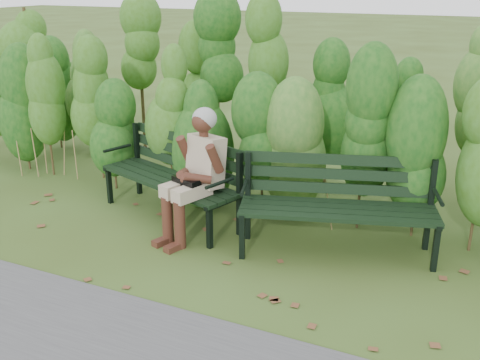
% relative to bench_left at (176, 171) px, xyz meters
% --- Properties ---
extents(ground, '(80.00, 80.00, 0.00)m').
position_rel_bench_left_xyz_m(ground, '(1.03, -0.79, -0.56)').
color(ground, '#3A4819').
extents(hedge_band, '(11.04, 1.67, 2.42)m').
position_rel_bench_left_xyz_m(hedge_band, '(1.03, 1.07, 0.70)').
color(hedge_band, '#47381E').
rests_on(hedge_band, ground).
extents(leaf_litter, '(5.92, 2.14, 0.01)m').
position_rel_bench_left_xyz_m(leaf_litter, '(1.39, -0.79, -0.55)').
color(leaf_litter, brown).
rests_on(leaf_litter, ground).
extents(bench_left, '(1.99, 1.18, 0.95)m').
position_rel_bench_left_xyz_m(bench_left, '(0.00, 0.00, 0.00)').
color(bench_left, black).
rests_on(bench_left, ground).
extents(bench_right, '(2.05, 1.17, 0.98)m').
position_rel_bench_left_xyz_m(bench_right, '(1.95, -0.07, 0.02)').
color(bench_right, black).
rests_on(bench_right, ground).
extents(seated_woman, '(0.63, 0.88, 1.40)m').
position_rel_bench_left_xyz_m(seated_woman, '(0.48, -0.37, 0.23)').
color(seated_woman, '#C0A38D').
rests_on(seated_woman, ground).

